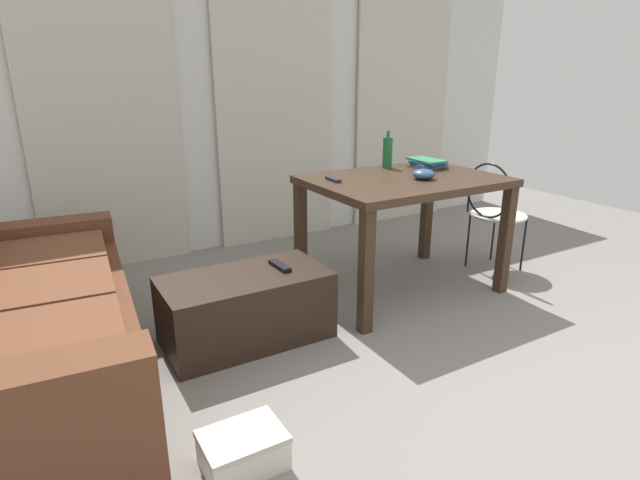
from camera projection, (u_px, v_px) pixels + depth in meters
name	position (u px, v px, depth m)	size (l,w,h in m)	color
ground_plane	(412.00, 317.00, 3.17)	(7.54, 7.54, 0.00)	gray
wall_back	(272.00, 102.00, 4.40)	(5.44, 0.10, 2.42)	silver
curtains	(277.00, 121.00, 4.38)	(3.87, 0.03, 2.12)	beige
couch	(24.00, 332.00, 2.38)	(1.06, 2.07, 0.71)	brown
coffee_table	(246.00, 308.00, 2.85)	(0.92, 0.48, 0.39)	black
craft_table	(404.00, 193.00, 3.38)	(1.26, 0.89, 0.80)	#382619
wire_chair	(493.00, 206.00, 3.77)	(0.41, 0.41, 0.84)	silver
bottle_near	(387.00, 152.00, 3.64)	(0.07, 0.07, 0.26)	#195B2D
bowl	(424.00, 174.00, 3.28)	(0.15, 0.15, 0.07)	#2D4C7A
book_stack	(428.00, 163.00, 3.69)	(0.24, 0.29, 0.06)	#4C4C51
tv_remote_on_table	(333.00, 179.00, 3.23)	(0.04, 0.15, 0.02)	#232326
tv_remote_primary	(280.00, 266.00, 2.90)	(0.05, 0.19, 0.02)	black
shoebox	(243.00, 450.00, 1.95)	(0.32, 0.23, 0.15)	beige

